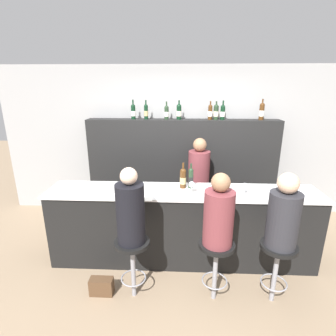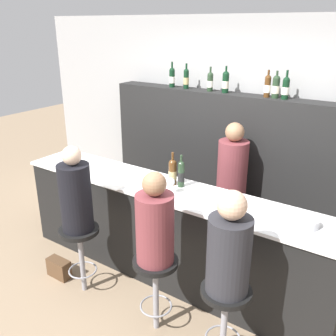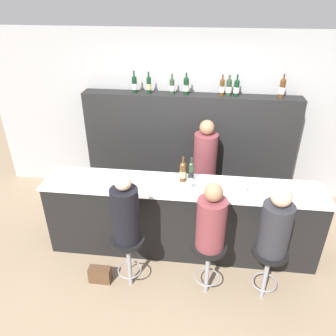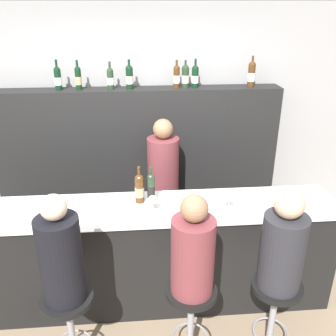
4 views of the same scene
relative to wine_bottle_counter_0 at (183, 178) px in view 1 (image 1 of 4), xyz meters
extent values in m
plane|color=#8C755B|center=(0.00, -0.38, -1.13)|extent=(16.00, 16.00, 0.00)
cube|color=#9E9E9E|center=(0.00, 1.45, 0.17)|extent=(6.40, 0.05, 2.60)
cube|color=black|center=(0.00, -0.10, -0.65)|extent=(3.38, 0.55, 0.97)
cube|color=white|center=(0.00, -0.10, -0.15)|extent=(3.42, 0.59, 0.03)
cube|color=black|center=(0.00, 1.22, -0.27)|extent=(3.21, 0.28, 1.72)
cylinder|color=#4C2D14|center=(0.00, 0.00, -0.02)|extent=(0.08, 0.08, 0.22)
cylinder|color=tan|center=(0.00, 0.00, -0.03)|extent=(0.08, 0.08, 0.09)
sphere|color=#4C2D14|center=(0.00, 0.00, 0.09)|extent=(0.08, 0.08, 0.08)
cylinder|color=#4C2D14|center=(0.00, 0.00, 0.15)|extent=(0.02, 0.02, 0.10)
cylinder|color=#233823|center=(0.10, 0.00, -0.02)|extent=(0.06, 0.06, 0.23)
cylinder|color=black|center=(0.10, 0.00, -0.03)|extent=(0.07, 0.07, 0.09)
sphere|color=#233823|center=(0.10, 0.00, 0.10)|extent=(0.06, 0.06, 0.06)
cylinder|color=#233823|center=(0.10, 0.00, 0.15)|extent=(0.02, 0.02, 0.08)
cylinder|color=black|center=(-0.82, 1.22, 0.69)|extent=(0.07, 0.07, 0.21)
cylinder|color=white|center=(-0.82, 1.22, 0.68)|extent=(0.07, 0.07, 0.08)
sphere|color=black|center=(-0.82, 1.22, 0.80)|extent=(0.07, 0.07, 0.07)
cylinder|color=black|center=(-0.82, 1.22, 0.86)|extent=(0.02, 0.02, 0.10)
cylinder|color=black|center=(-0.61, 1.22, 0.70)|extent=(0.07, 0.07, 0.21)
cylinder|color=tan|center=(-0.61, 1.22, 0.69)|extent=(0.07, 0.07, 0.08)
sphere|color=black|center=(-0.61, 1.22, 0.80)|extent=(0.07, 0.07, 0.07)
cylinder|color=black|center=(-0.61, 1.22, 0.86)|extent=(0.02, 0.02, 0.08)
cylinder|color=#233823|center=(-0.27, 1.22, 0.69)|extent=(0.07, 0.07, 0.19)
cylinder|color=white|center=(-0.27, 1.22, 0.68)|extent=(0.07, 0.07, 0.08)
sphere|color=#233823|center=(-0.27, 1.22, 0.78)|extent=(0.07, 0.07, 0.07)
cylinder|color=#233823|center=(-0.27, 1.22, 0.84)|extent=(0.02, 0.02, 0.08)
cylinder|color=black|center=(-0.07, 1.22, 0.70)|extent=(0.08, 0.08, 0.21)
cylinder|color=beige|center=(-0.07, 1.22, 0.69)|extent=(0.08, 0.08, 0.08)
sphere|color=black|center=(-0.07, 1.22, 0.80)|extent=(0.08, 0.08, 0.08)
cylinder|color=black|center=(-0.07, 1.22, 0.86)|extent=(0.02, 0.02, 0.08)
cylinder|color=#4C2D14|center=(0.44, 1.22, 0.70)|extent=(0.07, 0.07, 0.21)
cylinder|color=white|center=(0.44, 1.22, 0.68)|extent=(0.07, 0.07, 0.08)
sphere|color=#4C2D14|center=(0.44, 1.22, 0.80)|extent=(0.07, 0.07, 0.07)
cylinder|color=#4C2D14|center=(0.44, 1.22, 0.85)|extent=(0.02, 0.02, 0.08)
cylinder|color=#233823|center=(0.54, 1.22, 0.70)|extent=(0.08, 0.08, 0.21)
cylinder|color=beige|center=(0.54, 1.22, 0.68)|extent=(0.08, 0.08, 0.08)
sphere|color=#233823|center=(0.54, 1.22, 0.80)|extent=(0.08, 0.08, 0.08)
cylinder|color=#233823|center=(0.54, 1.22, 0.85)|extent=(0.02, 0.02, 0.07)
cylinder|color=black|center=(0.65, 1.22, 0.69)|extent=(0.07, 0.07, 0.20)
cylinder|color=white|center=(0.65, 1.22, 0.68)|extent=(0.08, 0.08, 0.08)
sphere|color=black|center=(0.65, 1.22, 0.79)|extent=(0.07, 0.07, 0.07)
cylinder|color=black|center=(0.65, 1.22, 0.85)|extent=(0.02, 0.02, 0.09)
cylinder|color=#4C2D14|center=(1.27, 1.22, 0.71)|extent=(0.08, 0.08, 0.23)
cylinder|color=white|center=(1.27, 1.22, 0.70)|extent=(0.08, 0.08, 0.09)
sphere|color=#4C2D14|center=(1.27, 1.22, 0.82)|extent=(0.08, 0.08, 0.08)
cylinder|color=#4C2D14|center=(1.27, 1.22, 0.88)|extent=(0.02, 0.02, 0.08)
cylinder|color=silver|center=(0.11, -0.19, -0.13)|extent=(0.07, 0.07, 0.00)
cylinder|color=silver|center=(0.11, -0.19, -0.09)|extent=(0.01, 0.01, 0.08)
sphere|color=silver|center=(0.11, -0.19, -0.02)|extent=(0.08, 0.08, 0.08)
cylinder|color=silver|center=(0.74, -0.19, -0.13)|extent=(0.07, 0.07, 0.00)
cylinder|color=silver|center=(0.74, -0.19, -0.09)|extent=(0.01, 0.01, 0.07)
sphere|color=silver|center=(0.74, -0.19, -0.03)|extent=(0.08, 0.08, 0.08)
cylinder|color=#B7B7BC|center=(1.33, -0.10, -0.10)|extent=(0.19, 0.19, 0.07)
cube|color=white|center=(-0.46, -0.29, -0.13)|extent=(0.21, 0.30, 0.00)
cylinder|color=gray|center=(-0.54, -0.78, -0.81)|extent=(0.05, 0.05, 0.66)
torus|color=gray|center=(-0.54, -0.78, -0.90)|extent=(0.28, 0.28, 0.02)
cylinder|color=black|center=(-0.54, -0.78, -0.46)|extent=(0.38, 0.38, 0.04)
cylinder|color=black|center=(-0.54, -0.78, -0.12)|extent=(0.29, 0.29, 0.64)
sphere|color=beige|center=(-0.54, -0.78, 0.29)|extent=(0.17, 0.17, 0.17)
cylinder|color=gray|center=(0.35, -0.78, -0.81)|extent=(0.05, 0.05, 0.66)
torus|color=gray|center=(0.35, -0.78, -0.90)|extent=(0.28, 0.28, 0.02)
cylinder|color=black|center=(0.35, -0.78, -0.46)|extent=(0.38, 0.38, 0.04)
cylinder|color=brown|center=(0.35, -0.78, -0.15)|extent=(0.31, 0.31, 0.58)
sphere|color=#936B4C|center=(0.35, -0.78, 0.24)|extent=(0.19, 0.19, 0.19)
cylinder|color=gray|center=(0.99, -0.78, -0.81)|extent=(0.05, 0.05, 0.66)
torus|color=gray|center=(0.99, -0.78, -0.90)|extent=(0.28, 0.28, 0.02)
cylinder|color=black|center=(0.99, -0.78, -0.46)|extent=(0.38, 0.38, 0.04)
cylinder|color=#28282D|center=(0.99, -0.78, -0.15)|extent=(0.31, 0.31, 0.58)
sphere|color=#D8AD8C|center=(0.99, -0.78, 0.24)|extent=(0.20, 0.20, 0.20)
cylinder|color=brown|center=(0.26, 0.83, -0.49)|extent=(0.34, 0.34, 1.28)
sphere|color=#936B4C|center=(0.26, 0.83, 0.25)|extent=(0.21, 0.21, 0.21)
cube|color=#513823|center=(-0.90, -0.78, -1.03)|extent=(0.26, 0.12, 0.20)
camera|label=1|loc=(-0.04, -3.15, 1.12)|focal=28.00mm
camera|label=2|loc=(1.88, -2.84, 1.36)|focal=40.00mm
camera|label=3|loc=(0.23, -3.44, 1.98)|focal=35.00mm
camera|label=4|loc=(0.01, -2.86, 1.47)|focal=40.00mm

